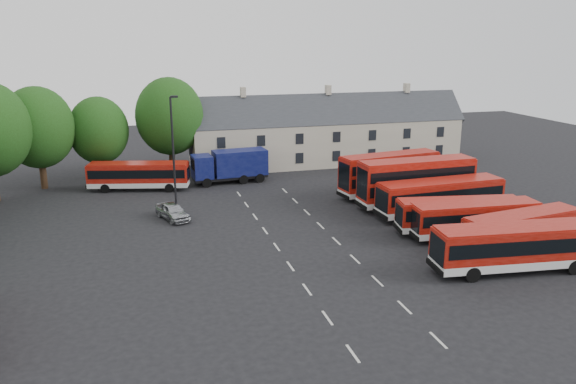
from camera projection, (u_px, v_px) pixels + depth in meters
name	position (u px, v px, depth m)	size (l,w,h in m)	color
ground	(283.00, 256.00, 42.30)	(140.00, 140.00, 0.00)	black
lane_markings	(307.00, 244.00, 44.80)	(5.15, 33.80, 0.01)	beige
treeline	(19.00, 138.00, 53.14)	(29.92, 32.59, 12.01)	black
terrace_houses	(327.00, 134.00, 72.73)	(35.70, 7.13, 10.06)	beige
bus_row_a	(517.00, 244.00, 39.09)	(12.04, 3.94, 3.34)	silver
bus_row_b	(523.00, 227.00, 43.40)	(10.52, 3.88, 2.91)	silver
bus_row_c	(475.00, 217.00, 45.75)	(10.77, 3.20, 3.00)	silver
bus_row_d	(460.00, 213.00, 46.86)	(10.68, 4.06, 2.95)	silver
bus_row_e	(440.00, 195.00, 51.30)	(12.11, 3.38, 3.39)	silver
bus_dd_south	(416.00, 180.00, 53.91)	(11.56, 3.05, 4.71)	silver
bus_dd_north	(389.00, 172.00, 57.84)	(11.04, 4.06, 4.42)	silver
bus_north	(139.00, 174.00, 60.16)	(10.83, 4.79, 2.99)	silver
box_truck	(231.00, 165.00, 63.18)	(8.55, 3.33, 3.66)	black
silver_car	(173.00, 211.00, 50.68)	(1.78, 4.42, 1.51)	#A6A9AE
lamppost	(174.00, 154.00, 50.00)	(0.76, 0.30, 11.05)	black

